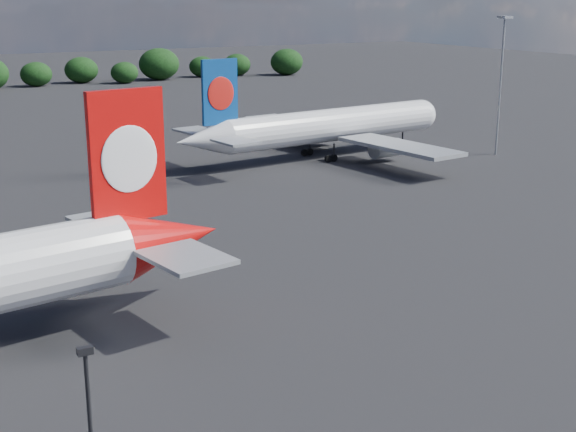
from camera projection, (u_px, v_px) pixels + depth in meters
china_southern_airliner at (323, 127)px, 115.01m from camera, size 45.77×43.60×14.93m
floodlight_mast_near at (502, 65)px, 115.28m from camera, size 1.60×1.60×19.97m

